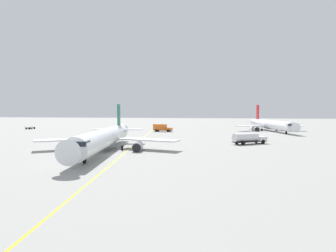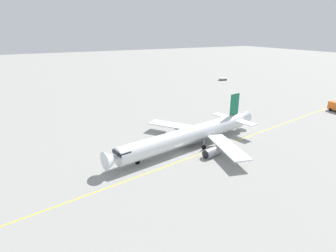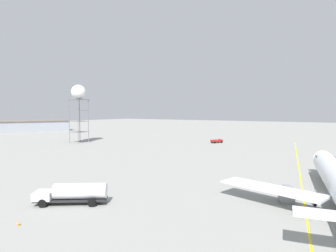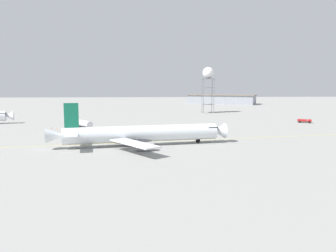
% 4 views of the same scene
% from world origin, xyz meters
% --- Properties ---
extents(ground_plane, '(600.00, 600.00, 0.00)m').
position_xyz_m(ground_plane, '(0.00, 0.00, 0.00)').
color(ground_plane, gray).
extents(airliner_main, '(42.89, 31.70, 10.53)m').
position_xyz_m(airliner_main, '(-4.53, -2.41, 2.66)').
color(airliner_main, silver).
rests_on(airliner_main, ground_plane).
extents(pushback_tug_truck, '(4.60, 3.48, 1.30)m').
position_xyz_m(pushback_tug_truck, '(-67.62, -68.83, 0.80)').
color(pushback_tug_truck, '#232326').
rests_on(pushback_tug_truck, ground_plane).
extents(taxiway_centreline, '(172.23, 29.45, 0.01)m').
position_xyz_m(taxiway_centreline, '(-9.97, 1.35, 0.00)').
color(taxiway_centreline, yellow).
rests_on(taxiway_centreline, ground_plane).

